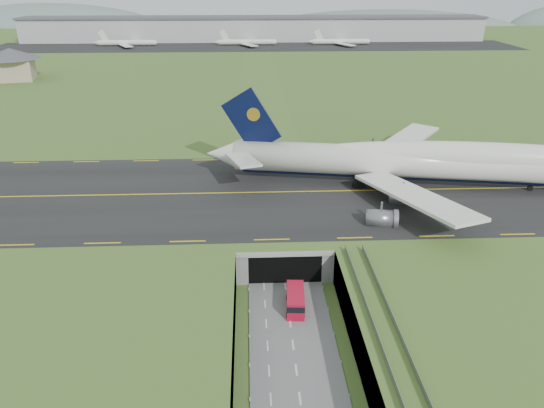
{
  "coord_description": "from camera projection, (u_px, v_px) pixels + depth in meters",
  "views": [
    {
      "loc": [
        -5.6,
        -66.68,
        46.91
      ],
      "look_at": [
        -1.59,
        20.0,
        9.17
      ],
      "focal_mm": 35.0,
      "sensor_mm": 36.0,
      "label": 1
    }
  ],
  "objects": [
    {
      "name": "trench_road",
      "position": [
        293.0,
        343.0,
        73.12
      ],
      "size": [
        12.0,
        75.0,
        0.2
      ],
      "primitive_type": "cube",
      "color": "slate",
      "rests_on": "ground"
    },
    {
      "name": "service_building",
      "position": [
        11.0,
        61.0,
        219.79
      ],
      "size": [
        28.38,
        28.38,
        12.96
      ],
      "rotation": [
        0.0,
        0.0,
        0.22
      ],
      "color": "tan",
      "rests_on": "ground"
    },
    {
      "name": "distant_hills",
      "position": [
        324.0,
        35.0,
        478.25
      ],
      "size": [
        700.0,
        91.0,
        60.0
      ],
      "color": "slate",
      "rests_on": "ground"
    },
    {
      "name": "airfield_deck",
      "position": [
        289.0,
        295.0,
        78.83
      ],
      "size": [
        800.0,
        800.0,
        6.0
      ],
      "primitive_type": "cube",
      "color": "gray",
      "rests_on": "ground"
    },
    {
      "name": "ground",
      "position": [
        289.0,
        312.0,
        80.03
      ],
      "size": [
        900.0,
        900.0,
        0.0
      ],
      "primitive_type": "plane",
      "color": "#466127",
      "rests_on": "ground"
    },
    {
      "name": "taxiway",
      "position": [
        277.0,
        192.0,
        107.83
      ],
      "size": [
        800.0,
        44.0,
        0.18
      ],
      "primitive_type": "cube",
      "color": "black",
      "rests_on": "airfield_deck"
    },
    {
      "name": "tunnel_portal",
      "position": [
        282.0,
        241.0,
        94.01
      ],
      "size": [
        17.0,
        22.3,
        6.0
      ],
      "color": "gray",
      "rests_on": "ground"
    },
    {
      "name": "shuttle_tram",
      "position": [
        295.0,
        300.0,
        80.17
      ],
      "size": [
        3.16,
        7.26,
        2.91
      ],
      "rotation": [
        0.0,
        0.0,
        -0.07
      ],
      "color": "#AF0B24",
      "rests_on": "ground"
    },
    {
      "name": "cargo_terminal",
      "position": [
        255.0,
        28.0,
        348.73
      ],
      "size": [
        320.0,
        67.0,
        15.6
      ],
      "color": "#B2B2B2",
      "rests_on": "ground"
    },
    {
      "name": "jumbo_jet",
      "position": [
        431.0,
        162.0,
        108.94
      ],
      "size": [
        95.18,
        60.45,
        20.33
      ],
      "rotation": [
        0.0,
        0.0,
        -0.18
      ],
      "color": "silver",
      "rests_on": "ground"
    },
    {
      "name": "guideway",
      "position": [
        397.0,
        368.0,
        60.87
      ],
      "size": [
        3.0,
        53.0,
        7.05
      ],
      "color": "#A8A8A3",
      "rests_on": "ground"
    }
  ]
}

